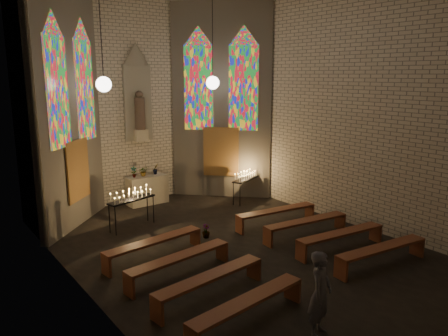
{
  "coord_description": "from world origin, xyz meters",
  "views": [
    {
      "loc": [
        -6.7,
        -8.07,
        4.48
      ],
      "look_at": [
        -0.12,
        0.75,
        2.11
      ],
      "focal_mm": 35.0,
      "sensor_mm": 36.0,
      "label": 1
    }
  ],
  "objects": [
    {
      "name": "pew_left_3",
      "position": [
        -2.05,
        -2.56,
        0.42
      ],
      "size": [
        2.7,
        0.68,
        0.51
      ],
      "rotation": [
        0.0,
        0.0,
        0.12
      ],
      "color": "brown",
      "rests_on": "ground"
    },
    {
      "name": "visitor",
      "position": [
        -1.25,
        -3.54,
        0.77
      ],
      "size": [
        0.67,
        0.57,
        1.55
      ],
      "primitive_type": "imported",
      "rotation": [
        0.0,
        0.0,
        0.42
      ],
      "color": "#494852",
      "rests_on": "ground"
    },
    {
      "name": "altar",
      "position": [
        0.0,
        5.45,
        0.5
      ],
      "size": [
        1.4,
        0.6,
        1.0
      ],
      "primitive_type": "cube",
      "color": "beige",
      "rests_on": "ground"
    },
    {
      "name": "pew_right_2",
      "position": [
        2.05,
        -1.36,
        0.42
      ],
      "size": [
        2.7,
        0.68,
        0.51
      ],
      "rotation": [
        0.0,
        0.0,
        -0.12
      ],
      "color": "brown",
      "rests_on": "ground"
    },
    {
      "name": "pew_right_1",
      "position": [
        2.05,
        -0.16,
        0.42
      ],
      "size": [
        2.7,
        0.68,
        0.51
      ],
      "rotation": [
        0.0,
        0.0,
        -0.12
      ],
      "color": "brown",
      "rests_on": "ground"
    },
    {
      "name": "votive_stand_right",
      "position": [
        2.99,
        3.6,
        0.9
      ],
      "size": [
        1.45,
        0.83,
        1.05
      ],
      "rotation": [
        0.0,
        0.0,
        0.37
      ],
      "color": "black",
      "rests_on": "ground"
    },
    {
      "name": "flower_vase_left",
      "position": [
        -0.45,
        5.5,
        1.19
      ],
      "size": [
        0.24,
        0.19,
        0.39
      ],
      "primitive_type": "imported",
      "rotation": [
        0.0,
        0.0,
        -0.32
      ],
      "color": "#4C723F",
      "rests_on": "altar"
    },
    {
      "name": "pew_right_0",
      "position": [
        2.05,
        1.04,
        0.42
      ],
      "size": [
        2.7,
        0.68,
        0.51
      ],
      "rotation": [
        0.0,
        0.0,
        -0.12
      ],
      "color": "brown",
      "rests_on": "ground"
    },
    {
      "name": "pew_left_0",
      "position": [
        -2.05,
        1.04,
        0.42
      ],
      "size": [
        2.7,
        0.68,
        0.51
      ],
      "rotation": [
        0.0,
        0.0,
        0.12
      ],
      "color": "brown",
      "rests_on": "ground"
    },
    {
      "name": "flower_vase_right",
      "position": [
        0.39,
        5.52,
        1.19
      ],
      "size": [
        0.24,
        0.22,
        0.38
      ],
      "primitive_type": "imported",
      "rotation": [
        0.0,
        0.0,
        0.29
      ],
      "color": "#4C723F",
      "rests_on": "altar"
    },
    {
      "name": "pew_right_3",
      "position": [
        2.05,
        -2.56,
        0.42
      ],
      "size": [
        2.7,
        0.68,
        0.51
      ],
      "rotation": [
        0.0,
        0.0,
        -0.12
      ],
      "color": "brown",
      "rests_on": "ground"
    },
    {
      "name": "aisle_flower_pot",
      "position": [
        -0.21,
        1.48,
        0.2
      ],
      "size": [
        0.23,
        0.23,
        0.39
      ],
      "primitive_type": "imported",
      "rotation": [
        0.0,
        0.0,
        0.07
      ],
      "color": "#4C723F",
      "rests_on": "ground"
    },
    {
      "name": "votive_stand_left",
      "position": [
        -1.5,
        3.46,
        0.95
      ],
      "size": [
        1.55,
        0.71,
        1.11
      ],
      "rotation": [
        0.0,
        0.0,
        0.24
      ],
      "color": "black",
      "rests_on": "ground"
    },
    {
      "name": "flower_vase_center",
      "position": [
        -0.08,
        5.52,
        1.17
      ],
      "size": [
        0.37,
        0.35,
        0.34
      ],
      "primitive_type": "imported",
      "rotation": [
        0.0,
        0.0,
        -0.31
      ],
      "color": "#4C723F",
      "rests_on": "altar"
    },
    {
      "name": "pew_left_1",
      "position": [
        -2.05,
        -0.16,
        0.42
      ],
      "size": [
        2.7,
        0.68,
        0.51
      ],
      "rotation": [
        0.0,
        0.0,
        0.12
      ],
      "color": "brown",
      "rests_on": "ground"
    },
    {
      "name": "floor",
      "position": [
        0.0,
        0.0,
        0.0
      ],
      "size": [
        12.0,
        12.0,
        0.0
      ],
      "primitive_type": "plane",
      "color": "black",
      "rests_on": "ground"
    },
    {
      "name": "pew_left_2",
      "position": [
        -2.05,
        -1.36,
        0.42
      ],
      "size": [
        2.7,
        0.68,
        0.51
      ],
      "rotation": [
        0.0,
        0.0,
        0.12
      ],
      "color": "brown",
      "rests_on": "ground"
    },
    {
      "name": "room",
      "position": [
        -0.0,
        3.37,
        3.72
      ],
      "size": [
        8.22,
        12.43,
        7.0
      ],
      "color": "beige",
      "rests_on": "ground"
    }
  ]
}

